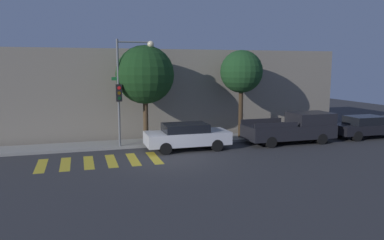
% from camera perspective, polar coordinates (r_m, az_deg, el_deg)
% --- Properties ---
extents(ground_plane, '(60.00, 60.00, 0.00)m').
position_cam_1_polar(ground_plane, '(17.85, -3.29, -6.23)').
color(ground_plane, '#333335').
extents(sidewalk, '(26.00, 2.04, 0.14)m').
position_cam_1_polar(sidewalk, '(21.86, -5.90, -3.41)').
color(sidewalk, gray).
rests_on(sidewalk, ground).
extents(building_row, '(26.00, 6.00, 5.48)m').
position_cam_1_polar(building_row, '(25.83, -7.87, 4.31)').
color(building_row, gray).
rests_on(building_row, ground).
extents(crosswalk, '(5.62, 2.60, 0.00)m').
position_cam_1_polar(crosswalk, '(18.18, -13.82, -6.18)').
color(crosswalk, gold).
rests_on(crosswalk, ground).
extents(traffic_light_pole, '(2.31, 0.56, 5.87)m').
position_cam_1_polar(traffic_light_pole, '(20.35, -10.01, 5.93)').
color(traffic_light_pole, slate).
rests_on(traffic_light_pole, ground).
extents(sedan_near_corner, '(4.47, 1.88, 1.42)m').
position_cam_1_polar(sedan_near_corner, '(20.02, -0.80, -2.43)').
color(sedan_near_corner, silver).
rests_on(sedan_near_corner, ground).
extents(pickup_truck, '(5.25, 2.04, 1.74)m').
position_cam_1_polar(pickup_truck, '(22.66, 15.25, -1.17)').
color(pickup_truck, black).
rests_on(pickup_truck, ground).
extents(sedan_middle, '(4.21, 1.80, 1.38)m').
position_cam_1_polar(sedan_middle, '(25.75, 24.93, -0.89)').
color(sedan_middle, black).
rests_on(sedan_middle, ground).
extents(tree_near_corner, '(3.25, 3.25, 5.61)m').
position_cam_1_polar(tree_near_corner, '(21.05, -7.18, 6.82)').
color(tree_near_corner, '#4C3823').
rests_on(tree_near_corner, ground).
extents(tree_midblock, '(2.55, 2.55, 5.42)m').
position_cam_1_polar(tree_midblock, '(22.77, 7.53, 7.25)').
color(tree_midblock, '#42301E').
rests_on(tree_midblock, ground).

